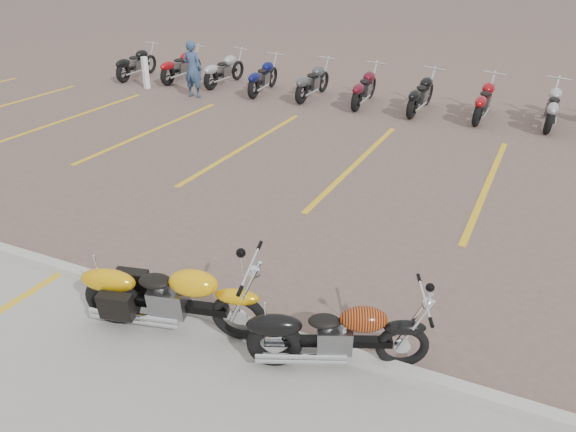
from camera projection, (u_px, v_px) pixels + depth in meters
name	position (u px, v px, depth m)	size (l,w,h in m)	color
ground	(271.00, 245.00, 8.76)	(100.00, 100.00, 0.00)	brown
curb	(198.00, 310.00, 7.12)	(60.00, 0.18, 0.12)	#ADAAA3
parking_stripes	(357.00, 163.00, 12.00)	(38.00, 5.50, 0.01)	gold
yellow_cruiser	(170.00, 298.00, 6.65)	(2.25, 0.67, 0.94)	black
flame_cruiser	(333.00, 336.00, 6.09)	(1.87, 0.93, 0.82)	black
person_a	(193.00, 69.00, 16.81)	(0.61, 0.40, 1.69)	navy
bollard	(146.00, 73.00, 17.95)	(0.15, 0.15, 1.00)	white
bg_bike_row	(394.00, 88.00, 15.91)	(18.89, 2.03, 1.10)	black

